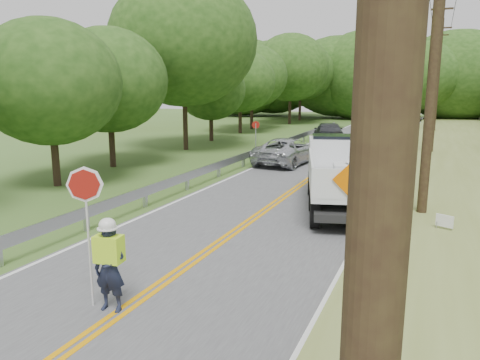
% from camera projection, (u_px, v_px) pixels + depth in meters
% --- Properties ---
extents(ground, '(140.00, 140.00, 0.00)m').
position_uv_depth(ground, '(112.00, 320.00, 8.43)').
color(ground, '#3D561E').
rests_on(ground, ground).
extents(road, '(7.20, 96.00, 0.03)m').
position_uv_depth(road, '(308.00, 180.00, 21.03)').
color(road, '#47484A').
rests_on(road, ground).
extents(guardrail, '(0.18, 48.00, 0.77)m').
position_uv_depth(guardrail, '(236.00, 160.00, 23.29)').
color(guardrail, '#A4A6AC').
rests_on(guardrail, ground).
extents(utility_poles, '(1.60, 43.30, 10.00)m').
position_uv_depth(utility_poles, '(436.00, 63.00, 20.76)').
color(utility_poles, black).
rests_on(utility_poles, ground).
extents(treeline_left, '(9.88, 57.32, 11.34)m').
position_uv_depth(treeline_left, '(227.00, 66.00, 36.70)').
color(treeline_left, '#332319').
rests_on(treeline_left, ground).
extents(treeline_horizon, '(56.68, 14.00, 12.00)m').
position_uv_depth(treeline_horizon, '(386.00, 76.00, 58.53)').
color(treeline_horizon, '#1E4012').
rests_on(treeline_horizon, ground).
extents(flagger, '(1.08, 0.48, 2.76)m').
position_uv_depth(flagger, '(109.00, 261.00, 8.58)').
color(flagger, '#191E33').
rests_on(flagger, road).
extents(bucket_truck, '(4.32, 6.96, 6.53)m').
position_uv_depth(bucket_truck, '(344.00, 163.00, 16.58)').
color(bucket_truck, black).
rests_on(bucket_truck, road).
extents(suv_silver, '(2.91, 5.38, 1.43)m').
position_uv_depth(suv_silver, '(288.00, 151.00, 25.19)').
color(suv_silver, '#B4B7BC').
rests_on(suv_silver, road).
extents(suv_darkgrey, '(3.46, 5.66, 1.53)m').
position_uv_depth(suv_darkgrey, '(329.00, 133.00, 34.22)').
color(suv_darkgrey, '#383B3F').
rests_on(suv_darkgrey, road).
extents(stop_sign_permanent, '(0.46, 0.15, 2.21)m').
position_uv_depth(stop_sign_permanent, '(256.00, 134.00, 27.27)').
color(stop_sign_permanent, '#A4A6AC').
rests_on(stop_sign_permanent, ground).
extents(yard_sign, '(0.46, 0.23, 0.71)m').
position_uv_depth(yard_sign, '(445.00, 222.00, 12.75)').
color(yard_sign, white).
rests_on(yard_sign, ground).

